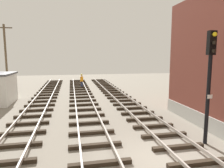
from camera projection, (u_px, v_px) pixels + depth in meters
ground_plane at (160, 159)px, 8.31m from camera, size 80.00×80.00×0.00m
track_near_building at (187, 154)px, 8.54m from camera, size 2.50×57.45×0.32m
track_centre at (100, 163)px, 7.80m from camera, size 2.50×57.45×0.32m
signal_mast at (210, 75)px, 9.38m from camera, size 0.36×0.40×5.39m
utility_pole_far at (6, 57)px, 23.82m from camera, size 1.80×0.24×7.94m
track_worker_foreground at (82, 81)px, 27.26m from camera, size 0.40×0.40×1.87m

